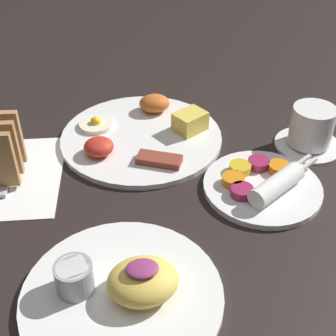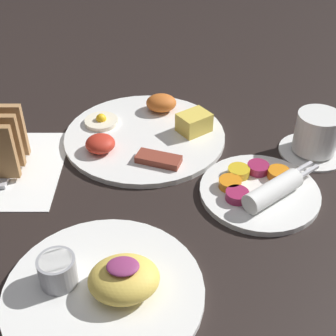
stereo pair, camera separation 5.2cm
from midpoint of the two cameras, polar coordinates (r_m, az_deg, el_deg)
name	(u,v)px [view 1 (the left image)]	position (r m, az deg, el deg)	size (l,w,h in m)	color
ground_plane	(138,205)	(0.73, -5.77, -4.61)	(3.00, 3.00, 0.00)	black
plate_breakfast	(141,134)	(0.87, -4.99, 4.14)	(0.30, 0.30, 0.05)	white
plate_condiments	(262,184)	(0.76, 9.46, -2.02)	(0.20, 0.19, 0.04)	white
plate_foreground	(120,290)	(0.60, -8.38, -14.55)	(0.25, 0.25, 0.06)	white
coffee_cup	(310,129)	(0.86, 15.29, 4.56)	(0.12, 0.12, 0.08)	white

